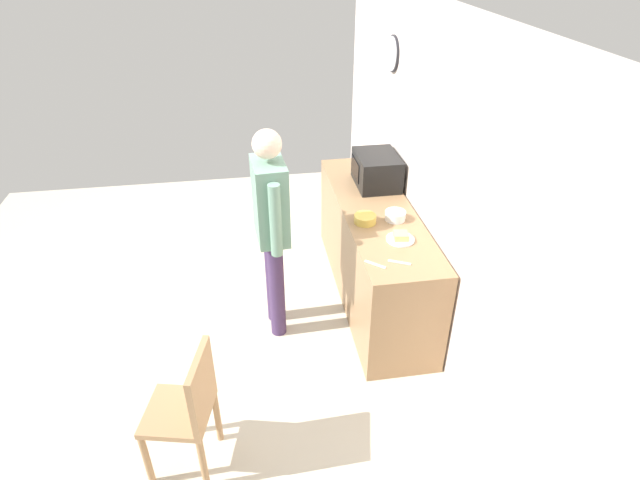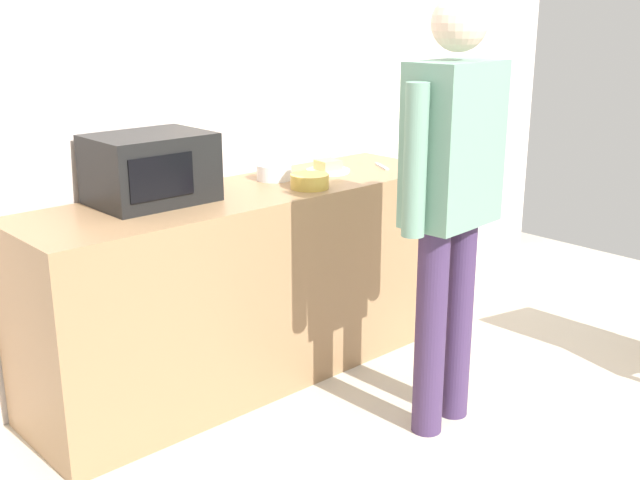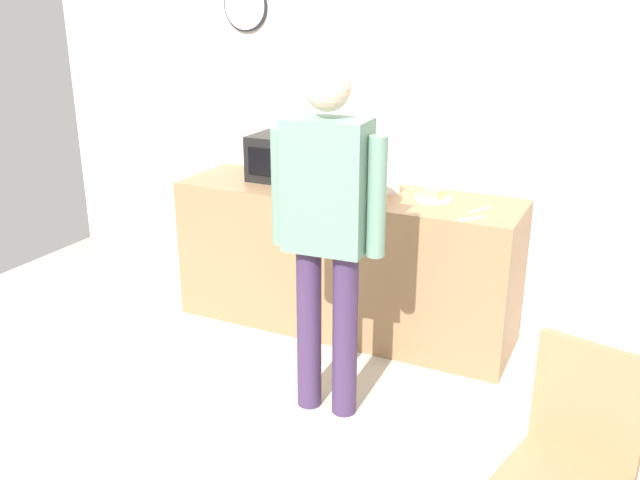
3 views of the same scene
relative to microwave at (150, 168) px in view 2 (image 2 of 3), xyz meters
name	(u,v)px [view 2 (image 2 of 3)]	position (x,y,z in m)	size (l,w,h in m)	color
ground_plane	(469,460)	(0.61, -1.33, -1.09)	(6.00, 6.00, 0.00)	beige
back_wall	(225,102)	(0.60, 0.27, 0.22)	(5.40, 0.13, 2.60)	silver
kitchen_counter	(250,284)	(0.44, -0.11, -0.62)	(2.21, 0.62, 0.94)	#93704C
microwave	(150,168)	(0.00, 0.00, 0.00)	(0.50, 0.39, 0.30)	black
sandwich_plate	(328,168)	(1.00, -0.06, -0.13)	(0.22, 0.22, 0.07)	white
salad_bowl	(274,172)	(0.68, -0.01, -0.11)	(0.17, 0.17, 0.08)	white
cereal_bowl	(310,181)	(0.69, -0.27, -0.12)	(0.18, 0.18, 0.07)	gold
fork_utensil	(382,166)	(1.31, -0.16, -0.15)	(0.17, 0.02, 0.01)	silver
spoon_utensil	(407,172)	(1.30, -0.34, -0.15)	(0.17, 0.02, 0.01)	silver
person_standing	(451,186)	(0.76, -1.05, -0.02)	(0.59, 0.27, 1.81)	#3F2B52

